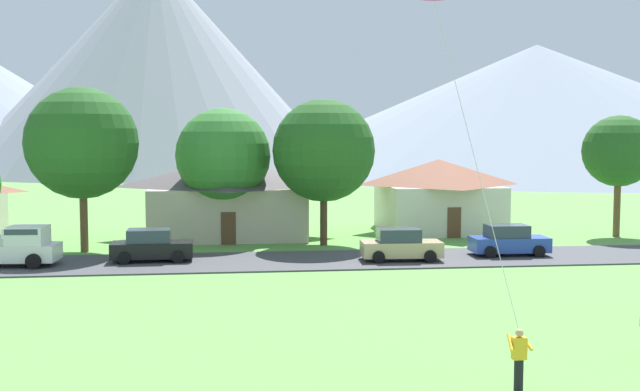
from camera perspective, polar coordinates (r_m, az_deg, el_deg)
The scene contains 13 objects.
road_strip at distance 40.13m, azimuth -2.98°, elevation -4.94°, with size 160.00×6.23×0.08m, color #424247.
mountain_far_east_ridge at distance 147.69m, azimuth 15.92°, elevation 6.33°, with size 110.18×110.18×23.51m, color gray.
mountain_far_west_ridge at distance 143.59m, azimuth -12.18°, elevation 9.50°, with size 70.23×70.23×38.74m, color #8E939E.
house_leftmost at distance 53.45m, azimuth 8.89°, elevation 0.13°, with size 8.24×8.26×5.00m.
house_left_center at distance 50.11m, azimuth -6.92°, elevation -0.07°, with size 10.68×8.11×5.12m.
tree_near_left at distance 47.48m, azimuth -7.31°, elevation 2.99°, with size 5.91×5.91×8.36m.
tree_left_of_center at distance 45.64m, azimuth 0.28°, elevation 3.40°, with size 6.20×6.20×8.85m.
tree_center at distance 45.01m, azimuth -17.48°, elevation 3.77°, with size 6.34×6.34×9.39m.
tree_near_right at distance 53.34m, azimuth 21.56°, elevation 3.11°, with size 4.67×4.67×7.98m.
parked_car_blue_west_end at distance 42.99m, azimuth 14.00°, elevation -3.32°, with size 4.25×2.17×1.68m.
parked_car_tan_mid_west at distance 40.25m, azimuth 6.08°, elevation -3.74°, with size 4.27×2.21×1.68m.
parked_car_black_east_end at distance 40.71m, azimuth -12.57°, elevation -3.73°, with size 4.25×2.17×1.68m.
pickup_truck_white_west_side at distance 41.36m, azimuth -22.44°, elevation -3.57°, with size 5.29×2.52×1.99m.
Camera 1 is at (-2.66, -8.84, 6.63)m, focal length 42.51 mm.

